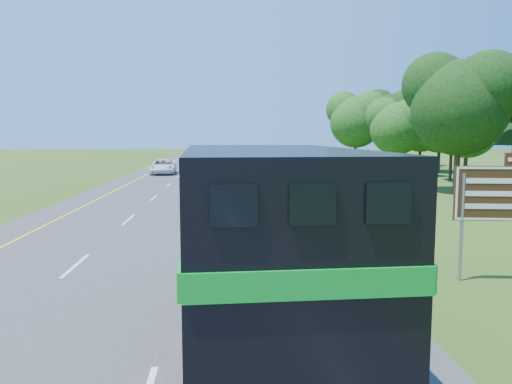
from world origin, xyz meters
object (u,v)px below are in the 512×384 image
white_suv (163,167)px  exit_sign (494,199)px  far_car (196,150)px  horse_truck (264,246)px

white_suv → exit_sign: 44.17m
white_suv → far_car: (0.00, 58.46, 0.06)m
far_car → exit_sign: exit_sign is taller
horse_truck → far_car: 104.99m
far_car → exit_sign: bearing=-76.8°
white_suv → exit_sign: (14.84, -41.56, 1.63)m
horse_truck → white_suv: 46.90m
far_car → exit_sign: (14.84, -100.03, 1.57)m
horse_truck → exit_sign: bearing=30.3°
exit_sign → far_car: bearing=105.8°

